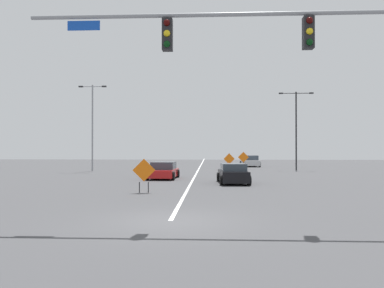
# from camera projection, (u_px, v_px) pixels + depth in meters

# --- Properties ---
(ground) EXTENTS (127.01, 127.01, 0.00)m
(ground) POSITION_uv_depth(u_px,v_px,m) (170.00, 221.00, 12.51)
(ground) COLOR #444447
(road_centre_stripe) EXTENTS (0.16, 70.56, 0.01)m
(road_centre_stripe) POSITION_uv_depth(u_px,v_px,m) (200.00, 167.00, 47.75)
(road_centre_stripe) COLOR white
(road_centre_stripe) RESTS_ON ground
(traffic_signal_assembly) EXTENTS (13.95, 0.44, 7.12)m
(traffic_signal_assembly) POSITION_uv_depth(u_px,v_px,m) (306.00, 53.00, 12.33)
(traffic_signal_assembly) COLOR gray
(traffic_signal_assembly) RESTS_ON ground
(street_lamp_mid_right) EXTENTS (2.87, 0.24, 8.87)m
(street_lamp_mid_right) POSITION_uv_depth(u_px,v_px,m) (92.00, 121.00, 38.97)
(street_lamp_mid_right) COLOR gray
(street_lamp_mid_right) RESTS_ON ground
(street_lamp_mid_left) EXTENTS (3.76, 0.24, 8.55)m
(street_lamp_mid_left) POSITION_uv_depth(u_px,v_px,m) (296.00, 124.00, 41.54)
(street_lamp_mid_left) COLOR black
(street_lamp_mid_left) RESTS_ON ground
(construction_sign_right_lane) EXTENTS (1.13, 0.25, 1.85)m
(construction_sign_right_lane) POSITION_uv_depth(u_px,v_px,m) (229.00, 160.00, 38.60)
(construction_sign_right_lane) COLOR orange
(construction_sign_right_lane) RESTS_ON ground
(construction_sign_right_shoulder) EXTENTS (1.21, 0.08, 1.95)m
(construction_sign_right_shoulder) POSITION_uv_depth(u_px,v_px,m) (243.00, 158.00, 42.59)
(construction_sign_right_shoulder) COLOR orange
(construction_sign_right_shoulder) RESTS_ON ground
(construction_sign_median_near) EXTENTS (1.22, 0.20, 1.82)m
(construction_sign_median_near) POSITION_uv_depth(u_px,v_px,m) (144.00, 172.00, 20.30)
(construction_sign_median_near) COLOR orange
(construction_sign_median_near) RESTS_ON ground
(car_red_distant) EXTENTS (2.31, 3.97, 1.31)m
(car_red_distant) POSITION_uv_depth(u_px,v_px,m) (163.00, 171.00, 29.48)
(car_red_distant) COLOR red
(car_red_distant) RESTS_ON ground
(car_black_passing) EXTENTS (2.16, 4.03, 1.35)m
(car_black_passing) POSITION_uv_depth(u_px,v_px,m) (233.00, 174.00, 25.60)
(car_black_passing) COLOR black
(car_black_passing) RESTS_ON ground
(car_silver_far) EXTENTS (2.33, 4.57, 1.43)m
(car_silver_far) POSITION_uv_depth(u_px,v_px,m) (250.00, 161.00, 48.59)
(car_silver_far) COLOR #B7BABF
(car_silver_far) RESTS_ON ground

